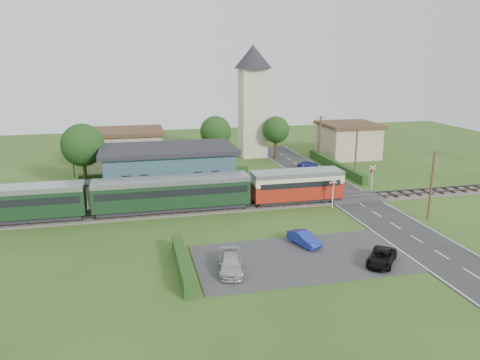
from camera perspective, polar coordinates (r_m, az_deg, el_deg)
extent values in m
plane|color=#2D4C19|center=(49.49, 4.18, -3.80)|extent=(120.00, 120.00, 0.00)
cube|color=#4C443D|center=(51.27, 3.51, -3.01)|extent=(76.00, 3.20, 0.20)
cube|color=#3F3F47|center=(50.52, 3.75, -2.91)|extent=(76.00, 0.08, 0.15)
cube|color=#3F3F47|center=(51.83, 3.29, -2.44)|extent=(76.00, 0.08, 0.15)
cube|color=#28282B|center=(53.22, 14.52, -2.88)|extent=(6.00, 70.00, 0.05)
cube|color=#333335|center=(38.44, 7.41, -9.44)|extent=(17.00, 9.00, 0.08)
cube|color=#333335|center=(54.86, 13.58, -2.07)|extent=(6.20, 3.40, 0.45)
cube|color=gray|center=(52.43, -8.04, -2.58)|extent=(30.00, 3.00, 0.45)
cube|color=beige|center=(51.99, -16.91, -1.59)|extent=(2.00, 2.00, 2.40)
cube|color=#232328|center=(51.66, -17.01, -0.24)|extent=(2.30, 2.30, 0.15)
cube|color=#2D5A60|center=(57.44, -8.67, 1.18)|extent=(15.00, 8.00, 4.80)
cube|color=#232328|center=(56.88, -8.78, 3.77)|extent=(16.00, 9.00, 0.50)
cube|color=#232328|center=(53.96, -8.27, -1.12)|extent=(1.20, 0.12, 2.20)
cube|color=black|center=(53.46, -13.66, -0.09)|extent=(1.00, 0.12, 1.20)
cube|color=black|center=(53.47, -11.52, 0.03)|extent=(1.00, 0.12, 1.20)
cube|color=black|center=(53.95, -5.14, 0.41)|extent=(1.00, 0.12, 1.20)
cube|color=black|center=(54.25, -3.05, 0.53)|extent=(1.00, 0.12, 1.20)
cube|color=#232328|center=(52.10, 6.87, -2.23)|extent=(9.00, 2.20, 0.50)
cube|color=maroon|center=(51.81, 6.90, -1.17)|extent=(10.00, 2.80, 1.80)
cube|color=beige|center=(51.49, 6.95, 0.16)|extent=(10.00, 2.82, 0.90)
cube|color=black|center=(51.58, 6.94, -0.21)|extent=(9.00, 2.88, 0.60)
cube|color=#989DA9|center=(51.33, 6.97, 0.87)|extent=(10.00, 2.90, 0.45)
cube|color=#232328|center=(49.25, -8.20, -3.29)|extent=(15.20, 2.20, 0.50)
cube|color=black|center=(48.81, -8.26, -1.61)|extent=(16.00, 2.80, 2.60)
cube|color=black|center=(48.70, -8.28, -1.16)|extent=(15.40, 2.86, 0.70)
cube|color=#989DA9|center=(48.44, -8.32, -0.02)|extent=(16.00, 2.90, 0.50)
cube|color=#232328|center=(50.74, -27.25, -4.29)|extent=(15.20, 2.20, 0.50)
cube|color=beige|center=(75.72, 1.56, 8.14)|extent=(4.00, 4.00, 14.00)
cone|color=#232328|center=(75.22, 1.61, 14.81)|extent=(6.00, 6.00, 3.60)
cube|color=tan|center=(70.96, -13.67, 3.60)|extent=(10.00, 8.00, 5.00)
cube|color=#472D1E|center=(70.50, -13.81, 5.79)|extent=(10.80, 8.80, 0.50)
cube|color=tan|center=(77.90, 13.07, 4.60)|extent=(8.00, 8.00, 5.00)
cube|color=#472D1E|center=(77.48, 13.19, 6.60)|extent=(8.80, 8.80, 0.50)
cube|color=#193814|center=(36.18, -7.03, -10.05)|extent=(0.80, 9.00, 1.20)
cube|color=#193814|center=(68.73, 11.54, 1.75)|extent=(0.80, 18.00, 1.20)
cube|color=#193814|center=(62.21, -8.96, 0.56)|extent=(22.00, 0.80, 1.30)
cylinder|color=#332316|center=(60.56, -18.37, 0.96)|extent=(0.44, 0.44, 4.12)
sphere|color=#143311|center=(59.89, -18.63, 4.06)|extent=(5.20, 5.20, 5.20)
cylinder|color=#332316|center=(70.18, -2.97, 3.40)|extent=(0.44, 0.44, 3.85)
sphere|color=#143311|center=(69.63, -3.00, 5.92)|extent=(4.60, 4.60, 4.60)
cylinder|color=#332316|center=(74.49, 4.36, 3.93)|extent=(0.44, 0.44, 3.58)
sphere|color=#143311|center=(74.00, 4.40, 6.13)|extent=(4.20, 4.20, 4.20)
cylinder|color=#473321|center=(49.56, 22.29, -0.64)|extent=(0.22, 0.22, 7.00)
cube|color=#473321|center=(48.87, 22.65, 2.98)|extent=(1.40, 0.10, 0.10)
cylinder|color=#473321|center=(62.86, 13.94, 3.11)|extent=(0.22, 0.22, 7.00)
cube|color=#473321|center=(62.32, 14.12, 5.99)|extent=(1.40, 0.10, 0.10)
cylinder|color=#473321|center=(73.54, 9.72, 4.98)|extent=(0.22, 0.22, 7.00)
cube|color=#473321|center=(73.08, 9.83, 7.45)|extent=(1.40, 0.10, 0.10)
cylinder|color=silver|center=(50.91, 11.24, -1.75)|extent=(0.12, 0.12, 3.00)
cube|color=#232328|center=(50.61, 11.30, -0.56)|extent=(0.35, 0.18, 0.55)
sphere|color=#FF190C|center=(50.47, 11.36, -0.43)|extent=(0.14, 0.14, 0.14)
sphere|color=#FF190C|center=(50.55, 11.35, -0.75)|extent=(0.14, 0.14, 0.14)
cube|color=silver|center=(50.51, 11.32, -0.12)|extent=(0.84, 0.05, 0.55)
cube|color=silver|center=(50.51, 11.32, -0.12)|extent=(0.84, 0.05, 0.55)
cylinder|color=silver|center=(58.21, 15.77, 0.05)|extent=(0.12, 0.12, 3.00)
cube|color=#232328|center=(57.96, 15.85, 1.11)|extent=(0.35, 0.18, 0.55)
sphere|color=#FF190C|center=(57.82, 15.92, 1.22)|extent=(0.14, 0.14, 0.14)
sphere|color=#FF190C|center=(57.89, 15.89, 0.93)|extent=(0.14, 0.14, 0.14)
cube|color=silver|center=(57.87, 15.88, 1.49)|extent=(0.84, 0.05, 0.55)
cube|color=silver|center=(57.87, 15.88, 1.49)|extent=(0.84, 0.05, 0.55)
cylinder|color=#3F3F47|center=(66.51, -19.71, 2.42)|extent=(0.14, 0.14, 5.00)
sphere|color=orange|center=(66.05, -19.89, 4.54)|extent=(0.30, 0.30, 0.30)
cylinder|color=#3F3F47|center=(78.94, 9.50, 4.91)|extent=(0.14, 0.14, 5.00)
sphere|color=orange|center=(78.56, 9.57, 6.71)|extent=(0.30, 0.30, 0.30)
imported|color=navy|center=(68.98, 8.24, 1.92)|extent=(3.33, 2.08, 1.06)
imported|color=#1C309E|center=(40.76, 7.79, -7.08)|extent=(2.22, 3.67, 1.14)
imported|color=#B2B2B2|center=(35.64, -1.14, -10.17)|extent=(2.42, 4.45, 1.22)
imported|color=black|center=(38.49, 16.88, -9.00)|extent=(3.94, 4.19, 1.10)
imported|color=gray|center=(53.16, 0.39, -0.97)|extent=(0.64, 0.43, 1.71)
imported|color=gray|center=(51.40, -15.91, -2.25)|extent=(0.57, 0.72, 1.47)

